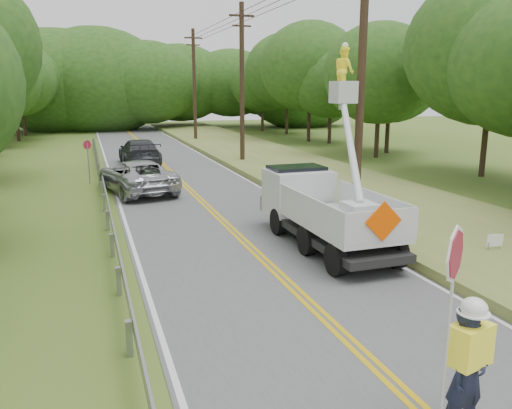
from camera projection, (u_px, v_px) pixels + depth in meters
name	position (u px, v px, depth m)	size (l,w,h in m)	color
ground	(354.00, 347.00, 9.79)	(140.00, 140.00, 0.00)	#415A1B
road	(200.00, 199.00, 22.75)	(7.20, 96.00, 0.03)	#4F4F52
guardrail	(104.00, 189.00, 22.24)	(0.18, 48.00, 0.77)	gray
utility_poles	(282.00, 79.00, 25.91)	(1.60, 43.30, 10.00)	black
tall_grass_verge	(343.00, 187.00, 24.89)	(7.00, 96.00, 0.30)	olive
treeline_right	(380.00, 69.00, 36.26)	(11.34, 55.05, 11.03)	#332319
treeline_horizon	(128.00, 83.00, 60.61)	(57.55, 14.51, 12.67)	#214818
flagger	(468.00, 363.00, 7.03)	(1.16, 0.62, 3.14)	#191E33
bucket_truck	(318.00, 194.00, 16.66)	(3.51, 6.71, 6.26)	black
suv_silver	(137.00, 176.00, 24.07)	(2.57, 5.58, 1.55)	#ADAEB3
suv_darkgrey	(139.00, 152.00, 33.02)	(2.28, 5.61, 1.63)	#303338
stop_sign_permanent	(88.00, 156.00, 26.13)	(0.41, 0.29, 2.27)	gray
yard_sign	(495.00, 241.00, 14.72)	(0.51, 0.09, 0.74)	white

